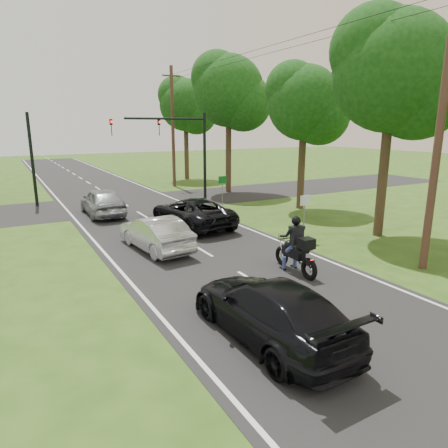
{
  "coord_description": "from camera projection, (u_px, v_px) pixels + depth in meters",
  "views": [
    {
      "loc": [
        -7.11,
        -10.6,
        5.12
      ],
      "look_at": [
        0.53,
        3.0,
        1.3
      ],
      "focal_mm": 32.0,
      "sensor_mm": 36.0,
      "label": 1
    }
  ],
  "objects": [
    {
      "name": "ground",
      "position": [
        253.0,
        281.0,
        13.58
      ],
      "size": [
        140.0,
        140.0,
        0.0
      ],
      "primitive_type": "plane",
      "color": "#2D4A14",
      "rests_on": "ground"
    },
    {
      "name": "road",
      "position": [
        154.0,
        222.0,
        22.04
      ],
      "size": [
        8.0,
        100.0,
        0.01
      ],
      "primitive_type": "cube",
      "color": "black",
      "rests_on": "ground"
    },
    {
      "name": "cross_road",
      "position": [
        124.0,
        204.0,
        27.13
      ],
      "size": [
        60.0,
        7.0,
        0.01
      ],
      "primitive_type": "cube",
      "color": "black",
      "rests_on": "ground"
    },
    {
      "name": "motorcycle_rider",
      "position": [
        297.0,
        251.0,
        14.2
      ],
      "size": [
        0.69,
        2.43,
        2.1
      ],
      "rotation": [
        0.0,
        0.0,
        -0.06
      ],
      "color": "black",
      "rests_on": "ground"
    },
    {
      "name": "dark_suv",
      "position": [
        192.0,
        212.0,
        20.72
      ],
      "size": [
        3.07,
        5.71,
        1.52
      ],
      "primitive_type": "imported",
      "rotation": [
        0.0,
        0.0,
        3.24
      ],
      "color": "black",
      "rests_on": "road"
    },
    {
      "name": "silver_sedan",
      "position": [
        155.0,
        233.0,
        16.84
      ],
      "size": [
        1.97,
        4.52,
        1.45
      ],
      "primitive_type": "imported",
      "rotation": [
        0.0,
        0.0,
        3.24
      ],
      "color": "#BBBBC0",
      "rests_on": "road"
    },
    {
      "name": "silver_suv",
      "position": [
        102.0,
        201.0,
        23.45
      ],
      "size": [
        1.94,
        4.8,
        1.63
      ],
      "primitive_type": "imported",
      "rotation": [
        0.0,
        0.0,
        3.14
      ],
      "color": "#95979C",
      "rests_on": "road"
    },
    {
      "name": "dark_car_behind",
      "position": [
        270.0,
        309.0,
        9.78
      ],
      "size": [
        2.16,
        5.17,
        1.49
      ],
      "primitive_type": "imported",
      "rotation": [
        0.0,
        0.0,
        3.15
      ],
      "color": "black",
      "rests_on": "road"
    },
    {
      "name": "traffic_signal",
      "position": [
        179.0,
        142.0,
        26.03
      ],
      "size": [
        6.38,
        0.44,
        6.0
      ],
      "color": "black",
      "rests_on": "ground"
    },
    {
      "name": "signal_pole_far",
      "position": [
        32.0,
        160.0,
        25.63
      ],
      "size": [
        0.2,
        0.2,
        6.0
      ],
      "primitive_type": "cylinder",
      "color": "black",
      "rests_on": "ground"
    },
    {
      "name": "utility_pole_near",
      "position": [
        440.0,
        128.0,
        13.62
      ],
      "size": [
        1.6,
        0.28,
        10.0
      ],
      "color": "#523225",
      "rests_on": "ground"
    },
    {
      "name": "utility_pole_far",
      "position": [
        173.0,
        127.0,
        33.95
      ],
      "size": [
        1.6,
        0.28,
        10.0
      ],
      "color": "#523225",
      "rests_on": "ground"
    },
    {
      "name": "sign_white",
      "position": [
        305.0,
        207.0,
        17.96
      ],
      "size": [
        0.55,
        0.07,
        2.12
      ],
      "color": "slate",
      "rests_on": "ground"
    },
    {
      "name": "sign_green",
      "position": [
        222.0,
        185.0,
        24.83
      ],
      "size": [
        0.55,
        0.07,
        2.12
      ],
      "color": "slate",
      "rests_on": "ground"
    },
    {
      "name": "tree_row_b",
      "position": [
        401.0,
        79.0,
        17.56
      ],
      "size": [
        5.6,
        5.43,
        10.06
      ],
      "color": "#332316",
      "rests_on": "ground"
    },
    {
      "name": "tree_row_c",
      "position": [
        310.0,
        108.0,
        24.18
      ],
      "size": [
        4.8,
        4.65,
        8.76
      ],
      "color": "#332316",
      "rests_on": "ground"
    },
    {
      "name": "tree_row_d",
      "position": [
        234.0,
        95.0,
        30.33
      ],
      "size": [
        5.76,
        5.58,
        10.45
      ],
      "color": "#332316",
      "rests_on": "ground"
    },
    {
      "name": "tree_row_e",
      "position": [
        189.0,
        108.0,
        38.29
      ],
      "size": [
        5.28,
        5.12,
        9.61
      ],
      "color": "#332316",
      "rests_on": "ground"
    }
  ]
}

